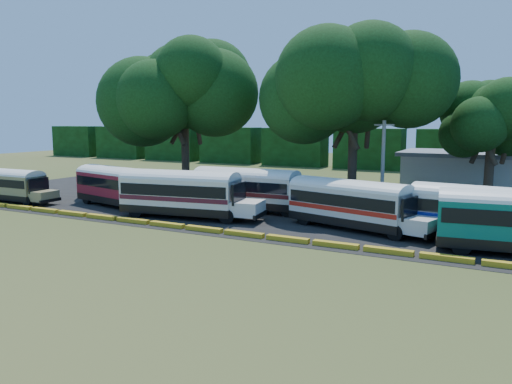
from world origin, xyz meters
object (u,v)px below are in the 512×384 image
at_px(bus_red, 118,184).
at_px(tree_west, 184,86).
at_px(bus_white_red, 352,201).
at_px(bus_beige, 10,183).
at_px(bus_cream_west, 183,191).

distance_m(bus_red, tree_west, 13.79).
distance_m(bus_red, bus_white_red, 20.05).
bearing_deg(bus_red, bus_white_red, 14.41).
bearing_deg(bus_beige, bus_cream_west, 2.74).
xyz_separation_m(bus_red, bus_white_red, (20.05, 0.43, -0.05)).
height_order(bus_cream_west, bus_white_red, bus_cream_west).
bearing_deg(bus_cream_west, tree_west, 115.90).
bearing_deg(tree_west, bus_red, -86.55).
bearing_deg(bus_beige, tree_west, 53.35).
bearing_deg(bus_white_red, bus_red, -164.02).
bearing_deg(tree_west, bus_cream_west, -55.48).
height_order(bus_beige, tree_west, tree_west).
bearing_deg(bus_red, bus_beige, -152.36).
distance_m(bus_white_red, tree_west, 24.70).
bearing_deg(bus_cream_west, bus_beige, 175.06).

